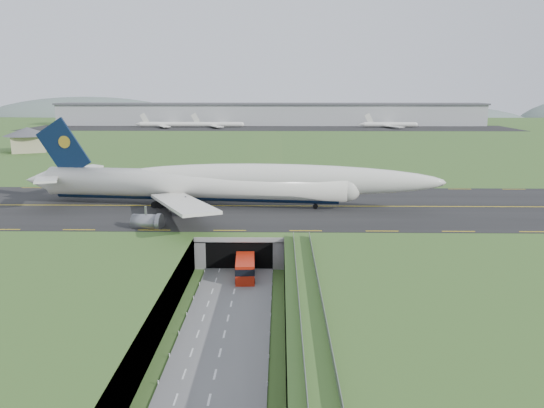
{
  "coord_description": "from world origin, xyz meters",
  "views": [
    {
      "loc": [
        7.33,
        -82.18,
        31.8
      ],
      "look_at": [
        5.66,
        20.0,
        9.44
      ],
      "focal_mm": 35.0,
      "sensor_mm": 36.0,
      "label": 1
    }
  ],
  "objects": [
    {
      "name": "shuttle_tram",
      "position": [
        1.36,
        3.28,
        1.89
      ],
      "size": [
        3.69,
        8.72,
        3.46
      ],
      "rotation": [
        0.0,
        0.0,
        0.06
      ],
      "color": "red",
      "rests_on": "ground"
    },
    {
      "name": "airfield_deck",
      "position": [
        0.0,
        0.0,
        3.0
      ],
      "size": [
        800.0,
        800.0,
        6.0
      ],
      "primitive_type": "cube",
      "color": "gray",
      "rests_on": "ground"
    },
    {
      "name": "cargo_terminal",
      "position": [
        -0.08,
        299.41,
        13.96
      ],
      "size": [
        320.0,
        67.0,
        15.6
      ],
      "color": "#B2B2B2",
      "rests_on": "ground"
    },
    {
      "name": "guideway",
      "position": [
        11.0,
        -19.11,
        5.32
      ],
      "size": [
        3.0,
        53.0,
        7.05
      ],
      "color": "#A8A8A3",
      "rests_on": "ground"
    },
    {
      "name": "jumbo_jet",
      "position": [
        -5.16,
        32.43,
        11.4
      ],
      "size": [
        94.16,
        60.35,
        20.08
      ],
      "rotation": [
        0.0,
        0.0,
        -0.11
      ],
      "color": "silver",
      "rests_on": "ground"
    },
    {
      "name": "ground",
      "position": [
        0.0,
        0.0,
        0.0
      ],
      "size": [
        900.0,
        900.0,
        0.0
      ],
      "primitive_type": "plane",
      "color": "#356127",
      "rests_on": "ground"
    },
    {
      "name": "distant_hills",
      "position": [
        64.38,
        430.0,
        -4.0
      ],
      "size": [
        700.0,
        91.0,
        60.0
      ],
      "color": "slate",
      "rests_on": "ground"
    },
    {
      "name": "service_building",
      "position": [
        -96.66,
        134.64,
        12.06
      ],
      "size": [
        24.93,
        24.93,
        10.23
      ],
      "rotation": [
        0.0,
        0.0,
        0.44
      ],
      "color": "tan",
      "rests_on": "ground"
    },
    {
      "name": "taxiway",
      "position": [
        0.0,
        33.0,
        6.09
      ],
      "size": [
        800.0,
        44.0,
        0.18
      ],
      "primitive_type": "cube",
      "color": "black",
      "rests_on": "airfield_deck"
    },
    {
      "name": "tunnel_portal",
      "position": [
        0.0,
        16.71,
        3.33
      ],
      "size": [
        17.0,
        22.3,
        6.0
      ],
      "color": "gray",
      "rests_on": "ground"
    },
    {
      "name": "trench_road",
      "position": [
        0.0,
        -7.5,
        0.1
      ],
      "size": [
        12.0,
        75.0,
        0.2
      ],
      "primitive_type": "cube",
      "color": "slate",
      "rests_on": "ground"
    }
  ]
}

